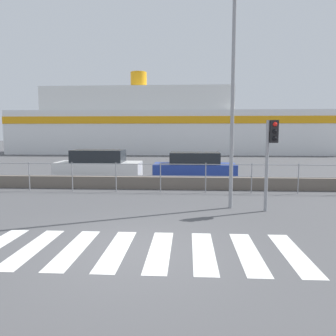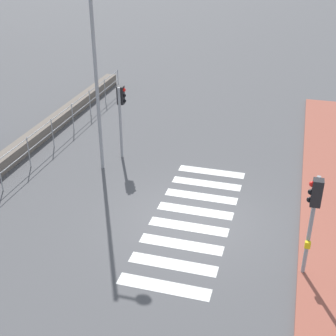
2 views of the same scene
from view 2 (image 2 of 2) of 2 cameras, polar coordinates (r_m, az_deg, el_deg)
ground_plane at (r=14.41m, az=2.88°, el=-6.36°), size 160.00×160.00×0.00m
sidewalk_brick at (r=14.25m, az=19.33°, el=-8.30°), size 24.00×1.80×0.12m
crosswalk at (r=14.48m, az=2.95°, el=-6.17°), size 6.75×2.40×0.01m
traffic_light_near at (r=11.57m, az=17.30°, el=-4.74°), size 0.34×0.32×2.92m
traffic_light_far at (r=17.51m, az=-5.76°, el=7.52°), size 0.34×0.32×2.79m
streetlamp at (r=15.98m, az=-8.41°, el=13.23°), size 0.32×0.99×6.80m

